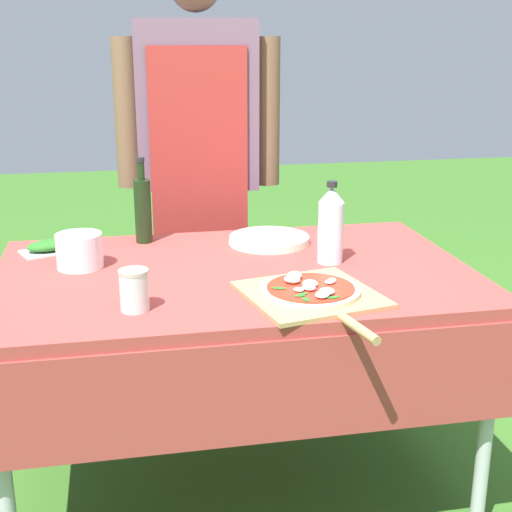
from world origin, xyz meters
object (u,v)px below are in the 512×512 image
Objects in this scene: prep_table at (235,293)px; oil_bottle at (143,209)px; mixing_tub at (79,251)px; sauce_jar at (134,292)px; plate_stack at (269,240)px; herb_container at (52,246)px; pizza_on_peel at (312,293)px; person_cook at (199,148)px; water_bottle at (331,225)px.

prep_table is 0.48m from oil_bottle.
sauce_jar reaches higher than mixing_tub.
plate_stack is 0.72m from sauce_jar.
herb_container is (-0.30, -0.06, -0.10)m from oil_bottle.
pizza_on_peel reaches higher than plate_stack.
prep_table is 5.20× the size of plate_stack.
mixing_tub is at bearing 135.96° from pizza_on_peel.
mixing_tub is 0.51× the size of plate_stack.
oil_bottle is 2.07× the size of mixing_tub.
plate_stack is (0.62, 0.15, -0.04)m from mixing_tub.
oil_bottle is (-0.42, 0.64, 0.10)m from pizza_on_peel.
herb_container is (-0.72, 0.58, 0.01)m from pizza_on_peel.
sauce_jar is at bearing 80.41° from person_cook.
person_cook is 1.10m from pizza_on_peel.
sauce_jar is (-0.47, -0.54, 0.04)m from plate_stack.
herb_container is at bearing 47.32° from person_cook.
person_cook is 3.22× the size of pizza_on_peel.
water_bottle reaches higher than pizza_on_peel.
plate_stack is at bearing 13.37° from mixing_tub.
person_cook reaches higher than water_bottle.
mixing_tub reaches higher than prep_table.
mixing_tub reaches higher than pizza_on_peel.
water_bottle reaches higher than herb_container.
mixing_tub is at bearing -166.63° from plate_stack.
herb_container is (-0.86, 0.29, -0.10)m from water_bottle.
herb_container is at bearing 113.16° from sauce_jar.
oil_bottle reaches higher than mixing_tub.
prep_table is at bearing 42.05° from sauce_jar.
oil_bottle reaches higher than herb_container.
pizza_on_peel is at bearing -89.83° from plate_stack.
plate_stack is at bearing 120.03° from water_bottle.
person_cook is at bearing 60.10° from oil_bottle.
person_cook is 12.15× the size of mixing_tub.
herb_container is at bearing 117.03° from mixing_tub.
plate_stack is at bearing 49.01° from sauce_jar.
mixing_tub is (-0.20, -0.25, -0.06)m from oil_bottle.
person_cook is at bearing 87.63° from pizza_on_peel.
mixing_tub is 0.42m from sauce_jar.
mixing_tub reaches higher than herb_container.
herb_container is (-0.56, 0.30, 0.09)m from prep_table.
herb_container is at bearing 129.23° from pizza_on_peel.
water_bottle is (0.56, -0.34, 0.00)m from oil_bottle.
oil_bottle is 1.14× the size of water_bottle.
pizza_on_peel is 4.88× the size of sauce_jar.
herb_container is 0.63m from sauce_jar.
water_bottle is 0.93× the size of plate_stack.
herb_container is 0.72m from plate_stack.
oil_bottle is at bearing 125.20° from prep_table.
oil_bottle is at bearing 148.57° from water_bottle.
oil_bottle is 0.66m from water_bottle.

